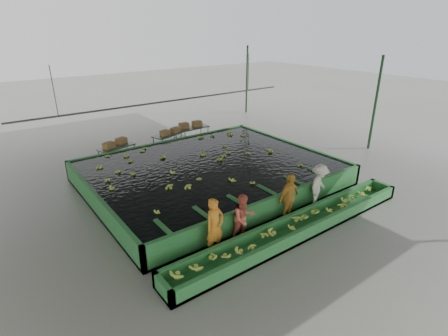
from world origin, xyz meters
TOP-DOWN VIEW (x-y plane):
  - ground at (0.00, 0.00)m, footprint 80.00×80.00m
  - shed_roof at (0.00, 0.00)m, footprint 20.00×22.00m
  - shed_posts at (0.00, 0.00)m, footprint 20.00×22.00m
  - flotation_tank at (0.00, 1.50)m, footprint 10.00×8.00m
  - tank_water at (0.00, 1.50)m, footprint 9.70×7.70m
  - sorting_trough at (0.00, -3.60)m, footprint 10.00×1.00m
  - cableway_rail at (0.00, 5.00)m, footprint 0.08×0.08m
  - rail_hanger_left at (-5.00, 5.00)m, footprint 0.04×0.04m
  - rail_hanger_right at (5.00, 5.00)m, footprint 0.04×0.04m
  - worker_a at (-2.77, -2.80)m, footprint 0.71×0.52m
  - worker_b at (-1.67, -2.80)m, footprint 0.84×0.69m
  - worker_c at (0.35, -2.80)m, footprint 1.09×0.56m
  - worker_d at (1.93, -2.80)m, footprint 1.29×1.03m
  - packing_table_left at (-2.38, 6.27)m, footprint 1.96×1.17m
  - packing_table_mid at (0.69, 6.48)m, footprint 2.14×1.39m
  - packing_table_right at (2.22, 6.68)m, footprint 2.10×0.92m
  - box_stack_left at (-2.39, 6.36)m, footprint 1.39×0.89m
  - box_stack_mid at (0.70, 6.39)m, footprint 1.29×0.63m
  - box_stack_right at (2.23, 6.77)m, footprint 1.40×0.49m
  - floating_bananas at (0.00, 2.30)m, footprint 9.17×6.26m
  - trough_bananas at (0.00, -3.60)m, footprint 9.60×0.64m

SIDE VIEW (x-z plane):
  - ground at x=0.00m, z-range 0.00..0.00m
  - sorting_trough at x=0.00m, z-range 0.00..0.50m
  - trough_bananas at x=0.00m, z-range 0.34..0.46m
  - packing_table_left at x=-2.38m, z-range 0.00..0.84m
  - flotation_tank at x=0.00m, z-range 0.00..0.90m
  - packing_table_mid at x=0.69m, z-range 0.00..0.91m
  - packing_table_right at x=2.22m, z-range 0.00..0.94m
  - worker_b at x=-1.67m, z-range 0.00..1.61m
  - box_stack_left at x=-2.39m, z-range 0.69..0.98m
  - tank_water at x=0.00m, z-range 0.85..0.85m
  - floating_bananas at x=0.00m, z-range 0.79..0.91m
  - worker_d at x=1.93m, z-range 0.00..1.74m
  - worker_c at x=0.35m, z-range 0.00..1.78m
  - worker_a at x=-2.77m, z-range 0.00..1.80m
  - box_stack_mid at x=0.70m, z-range 0.77..1.04m
  - box_stack_right at x=2.23m, z-range 0.79..1.09m
  - shed_posts at x=0.00m, z-range 0.00..5.00m
  - cableway_rail at x=0.00m, z-range -4.00..10.00m
  - rail_hanger_left at x=-5.00m, z-range 3.00..5.00m
  - rail_hanger_right at x=5.00m, z-range 3.00..5.00m
  - shed_roof at x=0.00m, z-range 4.98..5.02m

